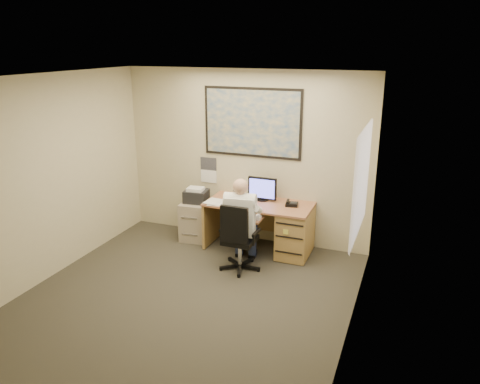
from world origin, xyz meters
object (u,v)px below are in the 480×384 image
at_px(desk, 280,225).
at_px(person, 241,224).
at_px(filing_cabinet, 197,217).
at_px(office_chair, 239,251).

bearing_deg(desk, person, -117.12).
distance_m(filing_cabinet, person, 1.31).
relative_size(desk, person, 1.22).
bearing_deg(person, filing_cabinet, 136.51).
relative_size(desk, office_chair, 1.60).
xyz_separation_m(desk, person, (-0.36, -0.71, 0.22)).
bearing_deg(desk, filing_cabinet, 179.04).
xyz_separation_m(filing_cabinet, person, (1.04, -0.73, 0.29)).
relative_size(office_chair, person, 0.76).
height_order(filing_cabinet, office_chair, office_chair).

